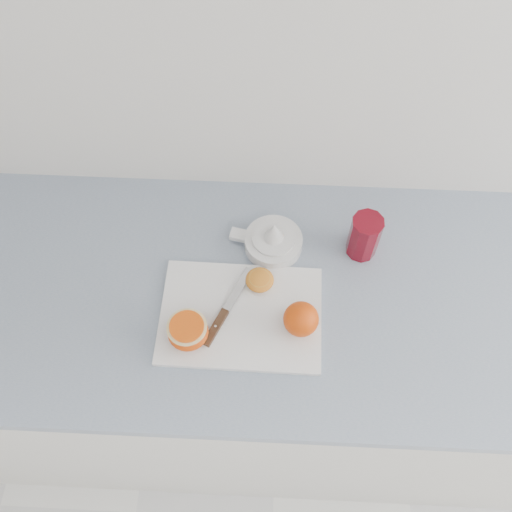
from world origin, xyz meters
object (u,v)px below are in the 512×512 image
object	(u,v)px
counter	(299,363)
half_orange	(188,331)
red_tumbler	(364,237)
cutting_board	(241,315)
citrus_juicer	(273,241)

from	to	relation	value
counter	half_orange	world-z (taller)	half_orange
red_tumbler	half_orange	bearing A→B (deg)	-147.35
counter	cutting_board	size ratio (longest dim) A/B	6.74
counter	citrus_juicer	distance (m)	0.49
counter	red_tumbler	world-z (taller)	red_tumbler
cutting_board	red_tumbler	world-z (taller)	red_tumbler
cutting_board	red_tumbler	distance (m)	0.32
cutting_board	citrus_juicer	size ratio (longest dim) A/B	2.04
half_orange	red_tumbler	size ratio (longest dim) A/B	0.73
half_orange	red_tumbler	xyz separation A→B (m)	(0.37, 0.24, 0.02)
counter	citrus_juicer	xyz separation A→B (m)	(-0.09, 0.12, 0.47)
red_tumbler	cutting_board	bearing A→B (deg)	-145.61
red_tumbler	counter	bearing A→B (deg)	-133.61
citrus_juicer	red_tumbler	bearing A→B (deg)	-0.13
cutting_board	citrus_juicer	bearing A→B (deg)	71.02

